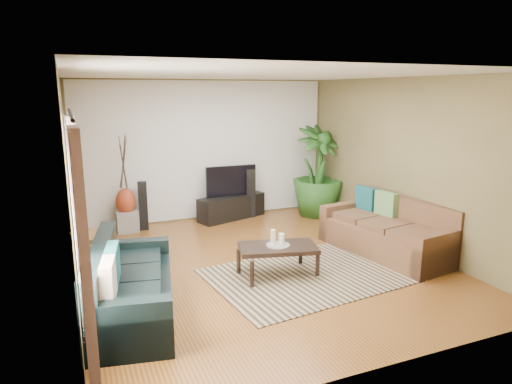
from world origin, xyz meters
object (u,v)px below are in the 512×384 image
speaker_right (250,193)px  sofa_right (387,227)px  vase (126,201)px  speaker_left (143,206)px  potted_plant (318,171)px  pedestal (127,221)px  side_table (94,252)px  coffee_table (278,260)px  tv_stand (231,207)px  television (231,181)px  sofa_left (133,280)px

speaker_right → sofa_right: bearing=-57.4°
vase → sofa_right: bearing=-37.2°
speaker_left → vase: (-0.30, -0.00, 0.11)m
potted_plant → pedestal: (-3.73, 0.36, -0.72)m
side_table → potted_plant: bearing=17.0°
potted_plant → side_table: size_ratio=3.41×
sofa_right → coffee_table: 1.95m
potted_plant → pedestal: bearing=174.5°
coffee_table → pedestal: coffee_table is taller
speaker_left → speaker_right: size_ratio=0.90×
tv_stand → coffee_table: bearing=-115.0°
sofa_right → speaker_right: size_ratio=2.16×
sofa_right → coffee_table: (-1.93, -0.15, -0.21)m
coffee_table → television: size_ratio=1.03×
pedestal → speaker_left: bearing=0.6°
coffee_table → speaker_left: (-1.36, 2.88, 0.23)m
coffee_table → tv_stand: size_ratio=0.76×
tv_stand → side_table: bearing=-164.5°
potted_plant → television: bearing=166.1°
tv_stand → speaker_right: size_ratio=1.41×
sofa_right → television: size_ratio=2.08×
sofa_right → television: bearing=-159.4°
sofa_left → tv_stand: size_ratio=1.41×
sofa_left → television: (2.36, 3.35, 0.34)m
speaker_left → potted_plant: bearing=2.2°
sofa_left → television: 4.11m
coffee_table → television: 3.01m
sofa_left → speaker_right: size_ratio=2.00×
speaker_right → potted_plant: bearing=-8.1°
television → vase: bearing=-178.3°
coffee_table → pedestal: size_ratio=2.77×
potted_plant → speaker_left: bearing=173.9°
television → pedestal: television is taller
speaker_left → coffee_table: bearing=-56.5°
speaker_left → pedestal: speaker_left is taller
tv_stand → sofa_left: bearing=-142.9°
sofa_left → speaker_left: (0.63, 3.30, 0.02)m
vase → speaker_right: bearing=1.5°
side_table → vase: bearing=69.0°
speaker_right → coffee_table: bearing=-94.8°
sofa_left → vase: size_ratio=4.04×
potted_plant → vase: 3.76m
sofa_right → pedestal: sofa_right is taller
tv_stand → side_table: side_table is taller
coffee_table → sofa_left: bearing=-154.0°
tv_stand → vase: vase is taller
speaker_left → sofa_left: bearing=-92.6°
sofa_right → television: 3.21m
sofa_right → pedestal: 4.51m
speaker_left → potted_plant: size_ratio=0.49×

